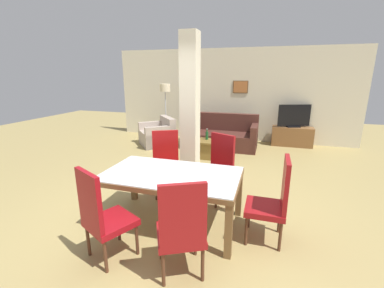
% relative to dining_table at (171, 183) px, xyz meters
% --- Properties ---
extents(ground_plane, '(18.00, 18.00, 0.00)m').
position_rel_dining_table_xyz_m(ground_plane, '(0.00, 0.00, -0.59)').
color(ground_plane, '#9D8951').
extents(back_wall, '(7.20, 0.09, 2.70)m').
position_rel_dining_table_xyz_m(back_wall, '(0.00, 4.92, 0.76)').
color(back_wall, beige).
rests_on(back_wall, ground_plane).
extents(divider_pillar, '(0.31, 0.33, 2.70)m').
position_rel_dining_table_xyz_m(divider_pillar, '(-0.27, 1.69, 0.76)').
color(divider_pillar, beige).
rests_on(divider_pillar, ground_plane).
extents(dining_table, '(1.77, 1.03, 0.72)m').
position_rel_dining_table_xyz_m(dining_table, '(0.00, 0.00, 0.00)').
color(dining_table, brown).
rests_on(dining_table, ground_plane).
extents(dining_chair_near_left, '(0.62, 0.62, 1.05)m').
position_rel_dining_table_xyz_m(dining_chair_near_left, '(-0.44, -0.88, -0.05)').
color(dining_chair_near_left, maroon).
rests_on(dining_chair_near_left, ground_plane).
extents(dining_chair_far_right, '(0.61, 0.61, 1.05)m').
position_rel_dining_table_xyz_m(dining_chair_far_right, '(0.44, 0.90, -0.05)').
color(dining_chair_far_right, maroon).
rests_on(dining_chair_far_right, ground_plane).
extents(dining_chair_near_right, '(0.62, 0.62, 1.05)m').
position_rel_dining_table_xyz_m(dining_chair_near_right, '(0.44, -0.87, -0.05)').
color(dining_chair_near_right, maroon).
rests_on(dining_chair_near_right, ground_plane).
extents(dining_chair_far_left, '(0.62, 0.62, 1.05)m').
position_rel_dining_table_xyz_m(dining_chair_far_left, '(-0.44, 0.88, -0.05)').
color(dining_chair_far_left, maroon).
rests_on(dining_chair_far_left, ground_plane).
extents(dining_chair_head_right, '(0.46, 0.46, 1.05)m').
position_rel_dining_table_xyz_m(dining_chair_head_right, '(1.29, 0.00, -0.05)').
color(dining_chair_head_right, maroon).
rests_on(dining_chair_head_right, ground_plane).
extents(sofa, '(1.96, 0.92, 0.90)m').
position_rel_dining_table_xyz_m(sofa, '(-0.08, 3.93, -0.29)').
color(sofa, '#4B261F').
rests_on(sofa, ground_plane).
extents(armchair, '(1.26, 1.26, 0.78)m').
position_rel_dining_table_xyz_m(armchair, '(-1.85, 3.65, -0.32)').
color(armchair, '#AE9E91').
rests_on(armchair, ground_plane).
extents(coffee_table, '(0.67, 0.51, 0.43)m').
position_rel_dining_table_xyz_m(coffee_table, '(-0.11, 2.90, -0.37)').
color(coffee_table, brown).
rests_on(coffee_table, ground_plane).
extents(bottle, '(0.07, 0.07, 0.27)m').
position_rel_dining_table_xyz_m(bottle, '(-0.25, 2.99, -0.06)').
color(bottle, '#194C23').
rests_on(bottle, coffee_table).
extents(tv_stand, '(1.09, 0.40, 0.54)m').
position_rel_dining_table_xyz_m(tv_stand, '(1.82, 4.64, -0.32)').
color(tv_stand, brown).
rests_on(tv_stand, ground_plane).
extents(tv_screen, '(0.86, 0.36, 0.63)m').
position_rel_dining_table_xyz_m(tv_screen, '(1.82, 4.64, 0.25)').
color(tv_screen, black).
rests_on(tv_screen, tv_stand).
extents(floor_lamp, '(0.31, 0.31, 1.68)m').
position_rel_dining_table_xyz_m(floor_lamp, '(-1.88, 4.35, 0.82)').
color(floor_lamp, '#B7B7BC').
rests_on(floor_lamp, ground_plane).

